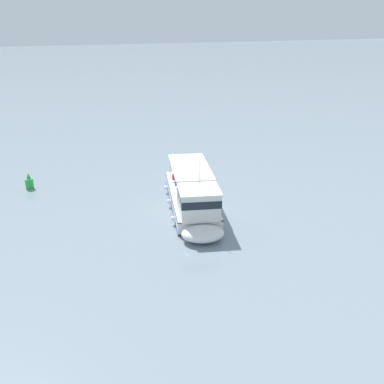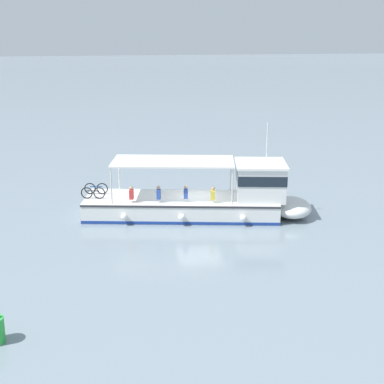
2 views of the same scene
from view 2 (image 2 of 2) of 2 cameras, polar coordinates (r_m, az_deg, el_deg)
name	(u,v)px [view 2 (image 2 of 2)]	position (r m, az deg, el deg)	size (l,w,h in m)	color
ground_plane	(199,215)	(32.30, 0.74, -2.33)	(400.00, 400.00, 0.00)	gray
ferry_main	(210,199)	(31.86, 1.83, -0.68)	(13.07, 5.62, 5.32)	white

